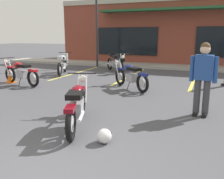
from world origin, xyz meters
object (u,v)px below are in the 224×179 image
at_px(motorcycle_black_cruiser, 21,72).
at_px(helmet_on_pavement, 104,136).
at_px(person_in_black_shirt, 203,75).
at_px(parking_lot_lamp_post, 96,10).
at_px(traffic_cone, 10,76).
at_px(motorcycle_foreground_classic, 77,104).
at_px(motorcycle_orange_scrambler, 116,61).
at_px(motorcycle_red_sportbike, 130,76).
at_px(motorcycle_silver_naked, 63,63).

relative_size(motorcycle_black_cruiser, helmet_on_pavement, 7.95).
distance_m(person_in_black_shirt, parking_lot_lamp_post, 9.68).
bearing_deg(parking_lot_lamp_post, helmet_on_pavement, -64.11).
bearing_deg(motorcycle_black_cruiser, person_in_black_shirt, -12.29).
xyz_separation_m(traffic_cone, parking_lot_lamp_post, (1.08, 5.65, 2.91)).
xyz_separation_m(motorcycle_foreground_classic, motorcycle_black_cruiser, (-4.13, 3.05, 0.00)).
height_order(motorcycle_orange_scrambler, person_in_black_shirt, person_in_black_shirt).
bearing_deg(motorcycle_orange_scrambler, motorcycle_red_sportbike, -62.11).
height_order(motorcycle_red_sportbike, helmet_on_pavement, motorcycle_red_sportbike).
height_order(motorcycle_black_cruiser, parking_lot_lamp_post, parking_lot_lamp_post).
bearing_deg(traffic_cone, motorcycle_black_cruiser, -13.89).
xyz_separation_m(motorcycle_red_sportbike, person_in_black_shirt, (2.41, -2.23, 0.49)).
distance_m(motorcycle_foreground_classic, motorcycle_red_sportbike, 3.88).
relative_size(motorcycle_orange_scrambler, helmet_on_pavement, 6.49).
height_order(motorcycle_black_cruiser, motorcycle_silver_naked, same).
bearing_deg(helmet_on_pavement, parking_lot_lamp_post, 115.89).
relative_size(motorcycle_foreground_classic, motorcycle_red_sportbike, 1.16).
height_order(motorcycle_foreground_classic, helmet_on_pavement, motorcycle_foreground_classic).
height_order(motorcycle_foreground_classic, person_in_black_shirt, person_in_black_shirt).
bearing_deg(parking_lot_lamp_post, motorcycle_black_cruiser, -93.85).
relative_size(motorcycle_red_sportbike, motorcycle_orange_scrambler, 1.03).
xyz_separation_m(motorcycle_black_cruiser, helmet_on_pavement, (4.97, -3.61, -0.33)).
bearing_deg(motorcycle_foreground_classic, motorcycle_black_cruiser, 143.56).
bearing_deg(motorcycle_black_cruiser, traffic_cone, 166.11).
bearing_deg(parking_lot_lamp_post, traffic_cone, -100.82).
bearing_deg(traffic_cone, motorcycle_foreground_classic, -33.75).
relative_size(motorcycle_black_cruiser, parking_lot_lamp_post, 0.42).
relative_size(motorcycle_red_sportbike, motorcycle_black_cruiser, 0.84).
relative_size(motorcycle_silver_naked, traffic_cone, 3.77).
relative_size(motorcycle_foreground_classic, person_in_black_shirt, 1.20).
distance_m(motorcycle_orange_scrambler, traffic_cone, 5.10).
relative_size(motorcycle_foreground_classic, parking_lot_lamp_post, 0.41).
bearing_deg(person_in_black_shirt, traffic_cone, 167.56).
height_order(motorcycle_orange_scrambler, parking_lot_lamp_post, parking_lot_lamp_post).
distance_m(motorcycle_silver_naked, motorcycle_orange_scrambler, 2.63).
distance_m(motorcycle_black_cruiser, parking_lot_lamp_post, 6.43).
bearing_deg(motorcycle_silver_naked, motorcycle_orange_scrambler, 36.22).
relative_size(person_in_black_shirt, parking_lot_lamp_post, 0.34).
bearing_deg(motorcycle_orange_scrambler, motorcycle_black_cruiser, -115.90).
distance_m(motorcycle_black_cruiser, traffic_cone, 0.74).
bearing_deg(helmet_on_pavement, person_in_black_shirt, 56.30).
distance_m(motorcycle_red_sportbike, motorcycle_silver_naked, 4.50).
xyz_separation_m(motorcycle_red_sportbike, parking_lot_lamp_post, (-3.64, 4.99, 2.71)).
relative_size(motorcycle_foreground_classic, helmet_on_pavement, 7.75).
bearing_deg(parking_lot_lamp_post, motorcycle_foreground_classic, -67.13).
bearing_deg(person_in_black_shirt, helmet_on_pavement, -123.70).
bearing_deg(helmet_on_pavement, traffic_cone, 146.24).
xyz_separation_m(motorcycle_orange_scrambler, parking_lot_lamp_post, (-1.75, 1.41, 2.64)).
bearing_deg(helmet_on_pavement, motorcycle_foreground_classic, 146.20).
bearing_deg(motorcycle_foreground_classic, motorcycle_red_sportbike, 91.46).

